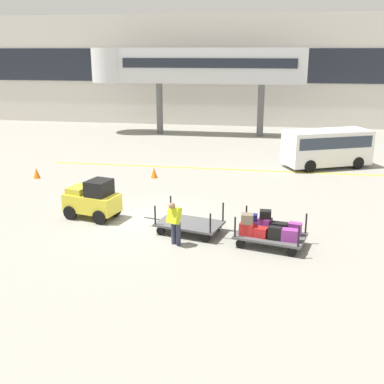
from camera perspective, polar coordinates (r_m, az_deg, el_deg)
The scene contains 11 objects.
ground_plane at distance 18.62m, azimuth -5.90°, elevation -3.53°, with size 120.00×120.00×0.00m, color gray.
apron_lead_line at distance 26.57m, azimuth 5.61°, elevation 2.67°, with size 21.74×0.20×0.01m, color yellow.
terminal_building at distance 43.11m, azimuth 3.15°, elevation 14.39°, with size 57.45×2.51×9.36m.
jet_bridge at distance 37.39m, azimuth -0.50°, elevation 14.89°, with size 16.49×3.00×6.58m.
baggage_tug at distance 19.09m, azimuth -11.86°, elevation -0.90°, with size 2.30×1.65×1.58m.
baggage_cart_lead at distance 17.26m, azimuth -0.34°, elevation -3.86°, with size 3.09×1.91×1.10m.
baggage_cart_middle at distance 16.31m, azimuth 9.19°, elevation -4.57°, with size 3.09×1.91×1.15m.
baggage_handler at distance 16.04m, azimuth -2.11°, elevation -3.53°, with size 0.54×0.55×1.56m.
shuttle_van at distance 27.94m, azimuth 15.93°, elevation 5.39°, with size 5.16×3.70×2.10m.
safety_cone_near at distance 25.97m, azimuth -18.18°, elevation 2.19°, with size 0.36×0.36×0.55m, color orange.
safety_cone_far at distance 24.81m, azimuth -4.58°, elevation 2.33°, with size 0.36×0.36×0.55m, color orange.
Camera 1 is at (4.70, -16.84, 6.41)m, focal length 44.37 mm.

